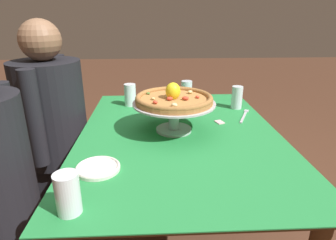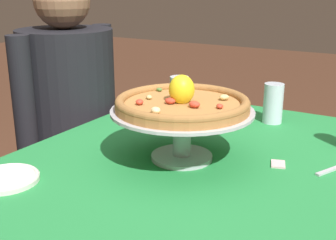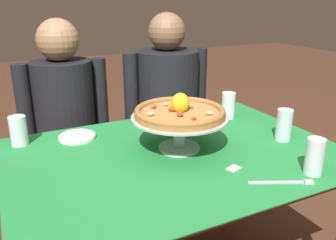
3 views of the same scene
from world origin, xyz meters
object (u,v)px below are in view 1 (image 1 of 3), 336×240
(pizza, at_px, (174,98))
(dinner_fork, at_px, (244,115))
(water_glass_back_right, at_px, (130,96))
(diner_right, at_px, (55,134))
(water_glass_side_right, at_px, (186,93))
(sugar_packet, at_px, (220,122))
(pizza_stand, at_px, (174,110))
(water_glass_front_right, at_px, (237,99))
(water_glass_back_left, at_px, (68,196))
(side_plate, at_px, (98,168))

(pizza, bearing_deg, dinner_fork, -65.25)
(water_glass_back_right, height_order, diner_right, diner_right)
(water_glass_side_right, xyz_separation_m, sugar_packet, (-0.35, -0.13, -0.06))
(pizza_stand, relative_size, water_glass_side_right, 2.82)
(water_glass_front_right, relative_size, dinner_fork, 0.64)
(water_glass_back_left, distance_m, sugar_packet, 0.88)
(water_glass_back_right, bearing_deg, sugar_packet, -123.07)
(side_plate, height_order, dinner_fork, side_plate)
(pizza, xyz_separation_m, water_glass_front_right, (0.32, -0.39, -0.10))
(water_glass_front_right, distance_m, sugar_packet, 0.28)
(water_glass_back_right, xyz_separation_m, side_plate, (-0.75, 0.06, -0.05))
(water_glass_front_right, bearing_deg, pizza, 129.25)
(pizza_stand, bearing_deg, water_glass_back_left, 149.70)
(pizza, relative_size, water_glass_back_left, 2.88)
(dinner_fork, bearing_deg, water_glass_back_right, 70.93)
(pizza_stand, bearing_deg, side_plate, 139.25)
(water_glass_side_right, distance_m, side_plate, 0.89)
(pizza, relative_size, water_glass_side_right, 2.62)
(water_glass_back_left, relative_size, side_plate, 0.78)
(water_glass_back_left, bearing_deg, diner_right, 21.19)
(side_plate, distance_m, sugar_packet, 0.69)
(dinner_fork, bearing_deg, diner_right, 85.45)
(water_glass_side_right, bearing_deg, dinner_fork, -132.15)
(water_glass_front_right, relative_size, water_glass_side_right, 0.96)
(side_plate, bearing_deg, water_glass_back_right, -4.83)
(pizza, distance_m, water_glass_back_left, 0.67)
(pizza_stand, distance_m, water_glass_side_right, 0.46)
(water_glass_front_right, relative_size, side_plate, 0.82)
(water_glass_front_right, height_order, side_plate, water_glass_front_right)
(water_glass_back_left, xyz_separation_m, water_glass_back_right, (0.97, -0.10, 0.00))
(water_glass_side_right, relative_size, dinner_fork, 0.67)
(water_glass_back_right, relative_size, side_plate, 0.83)
(water_glass_front_right, height_order, sugar_packet, water_glass_front_right)
(pizza, relative_size, side_plate, 2.24)
(water_glass_back_left, xyz_separation_m, side_plate, (0.23, -0.04, -0.05))
(water_glass_front_right, relative_size, water_glass_back_right, 1.00)
(dinner_fork, bearing_deg, water_glass_side_right, 47.85)
(pizza_stand, height_order, dinner_fork, pizza_stand)
(water_glass_back_right, bearing_deg, side_plate, 175.17)
(water_glass_front_right, bearing_deg, water_glass_back_left, 140.91)
(water_glass_front_right, xyz_separation_m, diner_right, (-0.05, 1.05, -0.18))
(pizza_stand, bearing_deg, water_glass_back_right, 30.20)
(water_glass_front_right, xyz_separation_m, sugar_packet, (-0.23, 0.15, -0.05))
(side_plate, relative_size, dinner_fork, 0.78)
(water_glass_side_right, xyz_separation_m, dinner_fork, (-0.26, -0.29, -0.06))
(sugar_packet, bearing_deg, water_glass_back_left, 139.12)
(pizza_stand, xyz_separation_m, water_glass_back_left, (-0.57, 0.33, -0.05))
(water_glass_front_right, xyz_separation_m, side_plate, (-0.66, 0.69, -0.05))
(water_glass_side_right, distance_m, water_glass_back_right, 0.35)
(pizza, xyz_separation_m, side_plate, (-0.34, 0.30, -0.15))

